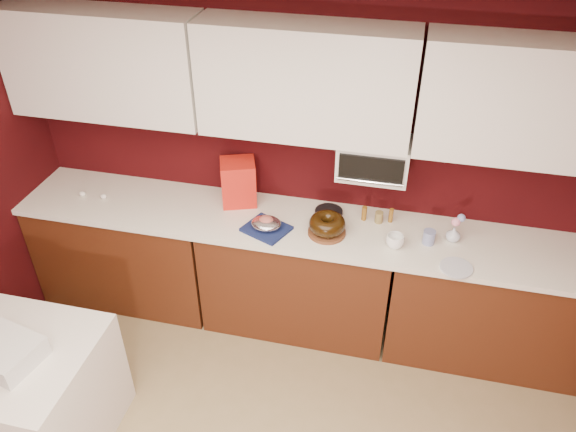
# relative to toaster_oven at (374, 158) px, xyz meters

# --- Properties ---
(ceiling) EXTENTS (4.00, 4.50, 0.02)m
(ceiling) POSITION_rel_toaster_oven_xyz_m (-0.45, -2.10, 1.12)
(ceiling) COLOR white
(ceiling) RESTS_ON wall_back
(wall_back) EXTENTS (4.00, 0.02, 2.50)m
(wall_back) POSITION_rel_toaster_oven_xyz_m (-0.45, 0.15, -0.12)
(wall_back) COLOR #340709
(wall_back) RESTS_ON floor
(base_cabinet_left) EXTENTS (1.31, 0.58, 0.86)m
(base_cabinet_left) POSITION_rel_toaster_oven_xyz_m (-1.78, -0.17, -0.95)
(base_cabinet_left) COLOR #4C210F
(base_cabinet_left) RESTS_ON floor
(base_cabinet_center) EXTENTS (1.31, 0.58, 0.86)m
(base_cabinet_center) POSITION_rel_toaster_oven_xyz_m (-0.45, -0.17, -0.95)
(base_cabinet_center) COLOR #4C210F
(base_cabinet_center) RESTS_ON floor
(base_cabinet_right) EXTENTS (1.31, 0.58, 0.86)m
(base_cabinet_right) POSITION_rel_toaster_oven_xyz_m (0.88, -0.17, -0.95)
(base_cabinet_right) COLOR #4C210F
(base_cabinet_right) RESTS_ON floor
(countertop) EXTENTS (4.00, 0.62, 0.04)m
(countertop) POSITION_rel_toaster_oven_xyz_m (-0.45, -0.17, -0.49)
(countertop) COLOR white
(countertop) RESTS_ON base_cabinet_center
(upper_cabinet_left) EXTENTS (1.31, 0.33, 0.70)m
(upper_cabinet_left) POSITION_rel_toaster_oven_xyz_m (-1.78, -0.02, 0.48)
(upper_cabinet_left) COLOR white
(upper_cabinet_left) RESTS_ON wall_back
(upper_cabinet_center) EXTENTS (1.31, 0.33, 0.70)m
(upper_cabinet_center) POSITION_rel_toaster_oven_xyz_m (-0.45, -0.02, 0.48)
(upper_cabinet_center) COLOR white
(upper_cabinet_center) RESTS_ON wall_back
(upper_cabinet_right) EXTENTS (1.31, 0.33, 0.70)m
(upper_cabinet_right) POSITION_rel_toaster_oven_xyz_m (0.88, -0.02, 0.48)
(upper_cabinet_right) COLOR white
(upper_cabinet_right) RESTS_ON wall_back
(toaster_oven) EXTENTS (0.45, 0.30, 0.25)m
(toaster_oven) POSITION_rel_toaster_oven_xyz_m (0.00, 0.00, 0.00)
(toaster_oven) COLOR white
(toaster_oven) RESTS_ON upper_cabinet_center
(toaster_oven_door) EXTENTS (0.40, 0.02, 0.18)m
(toaster_oven_door) POSITION_rel_toaster_oven_xyz_m (0.00, -0.16, 0.00)
(toaster_oven_door) COLOR black
(toaster_oven_door) RESTS_ON toaster_oven
(toaster_oven_handle) EXTENTS (0.42, 0.02, 0.02)m
(toaster_oven_handle) POSITION_rel_toaster_oven_xyz_m (0.00, -0.18, -0.07)
(toaster_oven_handle) COLOR silver
(toaster_oven_handle) RESTS_ON toaster_oven
(dining_table) EXTENTS (1.00, 0.80, 0.75)m
(dining_table) POSITION_rel_toaster_oven_xyz_m (-1.85, -1.50, -1.00)
(dining_table) COLOR silver
(dining_table) RESTS_ON floor
(cake_base) EXTENTS (0.31, 0.31, 0.02)m
(cake_base) POSITION_rel_toaster_oven_xyz_m (-0.24, -0.24, -0.46)
(cake_base) COLOR brown
(cake_base) RESTS_ON countertop
(bundt_cake) EXTENTS (0.28, 0.28, 0.10)m
(bundt_cake) POSITION_rel_toaster_oven_xyz_m (-0.24, -0.24, -0.39)
(bundt_cake) COLOR black
(bundt_cake) RESTS_ON cake_base
(navy_towel) EXTENTS (0.35, 0.33, 0.02)m
(navy_towel) POSITION_rel_toaster_oven_xyz_m (-0.64, -0.29, -0.46)
(navy_towel) COLOR #151F4F
(navy_towel) RESTS_ON countertop
(foil_ham_nest) EXTENTS (0.25, 0.24, 0.07)m
(foil_ham_nest) POSITION_rel_toaster_oven_xyz_m (-0.64, -0.29, -0.42)
(foil_ham_nest) COLOR silver
(foil_ham_nest) RESTS_ON navy_towel
(roasted_ham) EXTENTS (0.12, 0.10, 0.06)m
(roasted_ham) POSITION_rel_toaster_oven_xyz_m (-0.64, -0.29, -0.40)
(roasted_ham) COLOR #BA5F55
(roasted_ham) RESTS_ON foil_ham_nest
(pandoro_box) EXTENTS (0.30, 0.28, 0.32)m
(pandoro_box) POSITION_rel_toaster_oven_xyz_m (-0.92, -0.00, -0.31)
(pandoro_box) COLOR #B40C1A
(pandoro_box) RESTS_ON countertop
(dark_pan) EXTENTS (0.21, 0.21, 0.03)m
(dark_pan) POSITION_rel_toaster_oven_xyz_m (-0.27, -0.02, -0.46)
(dark_pan) COLOR black
(dark_pan) RESTS_ON countertop
(coffee_mug) EXTENTS (0.13, 0.13, 0.11)m
(coffee_mug) POSITION_rel_toaster_oven_xyz_m (0.20, -0.28, -0.42)
(coffee_mug) COLOR white
(coffee_mug) RESTS_ON countertop
(blue_jar) EXTENTS (0.10, 0.10, 0.09)m
(blue_jar) POSITION_rel_toaster_oven_xyz_m (0.41, -0.19, -0.43)
(blue_jar) COLOR navy
(blue_jar) RESTS_ON countertop
(flower_vase) EXTENTS (0.10, 0.10, 0.11)m
(flower_vase) POSITION_rel_toaster_oven_xyz_m (0.57, -0.12, -0.42)
(flower_vase) COLOR silver
(flower_vase) RESTS_ON countertop
(flower_pink) EXTENTS (0.06, 0.06, 0.06)m
(flower_pink) POSITION_rel_toaster_oven_xyz_m (0.57, -0.12, -0.33)
(flower_pink) COLOR pink
(flower_pink) RESTS_ON flower_vase
(flower_blue) EXTENTS (0.05, 0.05, 0.05)m
(flower_blue) POSITION_rel_toaster_oven_xyz_m (0.60, -0.10, -0.30)
(flower_blue) COLOR #8597D5
(flower_blue) RESTS_ON flower_vase
(china_plate) EXTENTS (0.24, 0.24, 0.01)m
(china_plate) POSITION_rel_toaster_oven_xyz_m (0.59, -0.41, -0.47)
(china_plate) COLOR silver
(china_plate) RESTS_ON countertop
(amber_bottle) EXTENTS (0.04, 0.04, 0.10)m
(amber_bottle) POSITION_rel_toaster_oven_xyz_m (-0.02, -0.02, -0.42)
(amber_bottle) COLOR brown
(amber_bottle) RESTS_ON countertop
(paper_cup) EXTENTS (0.06, 0.06, 0.08)m
(paper_cup) POSITION_rel_toaster_oven_xyz_m (0.08, -0.03, -0.43)
(paper_cup) COLOR olive
(paper_cup) RESTS_ON countertop
(egg_left) EXTENTS (0.06, 0.05, 0.04)m
(egg_left) POSITION_rel_toaster_oven_xyz_m (-2.05, -0.19, -0.46)
(egg_left) COLOR white
(egg_left) RESTS_ON countertop
(egg_right) EXTENTS (0.05, 0.04, 0.04)m
(egg_right) POSITION_rel_toaster_oven_xyz_m (-1.89, -0.19, -0.46)
(egg_right) COLOR white
(egg_right) RESTS_ON countertop
(newspaper_stack) EXTENTS (0.40, 0.36, 0.12)m
(newspaper_stack) POSITION_rel_toaster_oven_xyz_m (-1.76, -1.55, -0.56)
(newspaper_stack) COLOR silver
(newspaper_stack) RESTS_ON dining_table
(amber_bottle_tall) EXTENTS (0.03, 0.03, 0.10)m
(amber_bottle_tall) POSITION_rel_toaster_oven_xyz_m (0.15, -0.00, -0.42)
(amber_bottle_tall) COLOR brown
(amber_bottle_tall) RESTS_ON countertop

